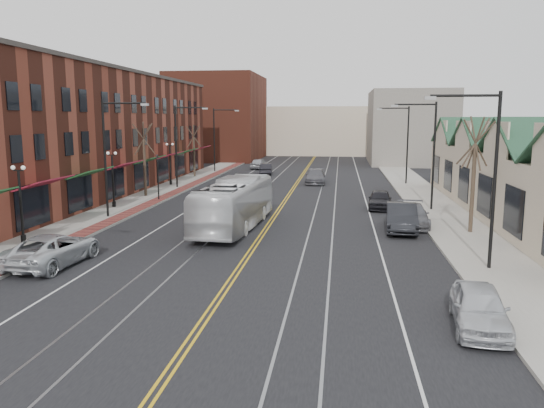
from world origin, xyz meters
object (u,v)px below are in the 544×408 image
(parked_suv, at_px, (53,249))
(parked_car_c, at_px, (412,215))
(parked_car_d, at_px, (380,199))
(transit_bus, at_px, (235,204))
(parked_car_a, at_px, (479,308))
(parked_car_b, at_px, (401,217))

(parked_suv, bearing_deg, parked_car_c, -143.59)
(parked_car_d, bearing_deg, transit_bus, -133.90)
(parked_car_a, relative_size, parked_car_c, 0.86)
(parked_car_a, bearing_deg, parked_car_b, 99.37)
(transit_bus, height_order, parked_suv, transit_bus)
(parked_suv, distance_m, parked_car_c, 21.63)
(parked_suv, distance_m, parked_car_a, 19.05)
(parked_suv, relative_size, parked_car_a, 1.29)
(parked_suv, xyz_separation_m, parked_car_b, (17.39, 10.04, 0.09))
(transit_bus, distance_m, parked_suv, 11.77)
(parked_car_b, bearing_deg, transit_bus, -172.96)
(transit_bus, distance_m, parked_car_a, 18.75)
(transit_bus, bearing_deg, parked_suv, 57.47)
(parked_suv, bearing_deg, parked_car_b, -146.05)
(parked_car_a, distance_m, parked_car_b, 15.54)
(parked_car_c, distance_m, parked_car_d, 6.70)
(parked_suv, height_order, parked_car_d, parked_suv)
(transit_bus, xyz_separation_m, parked_car_d, (9.71, 8.66, -0.84))
(transit_bus, bearing_deg, parked_car_a, 130.85)
(parked_car_c, bearing_deg, parked_car_a, -86.93)
(parked_car_a, bearing_deg, parked_suv, 169.51)
(transit_bus, relative_size, parked_car_d, 2.62)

